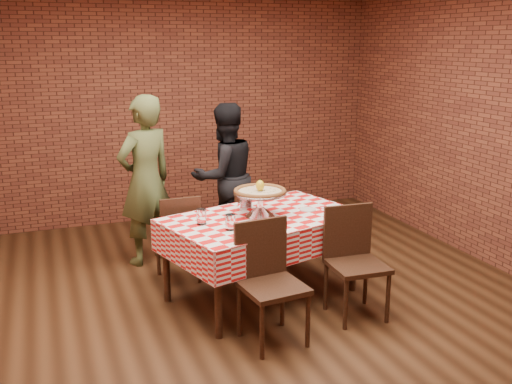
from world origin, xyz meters
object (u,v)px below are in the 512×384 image
at_px(condiment_caddy, 245,201).
at_px(chair_near_right, 357,265).
at_px(chair_far_left, 177,237).
at_px(water_glass_left, 230,222).
at_px(chair_near_left, 273,285).
at_px(pizza_stand, 260,204).
at_px(water_glass_right, 201,217).
at_px(diner_olive, 146,181).
at_px(table, 262,257).
at_px(pizza, 260,192).
at_px(chair_far_right, 246,224).
at_px(diner_black, 225,176).

bearing_deg(condiment_caddy, chair_near_right, -48.92).
bearing_deg(condiment_caddy, chair_far_left, 151.46).
relative_size(water_glass_left, chair_near_left, 0.14).
distance_m(pizza_stand, water_glass_right, 0.55).
height_order(pizza_stand, diner_olive, diner_olive).
bearing_deg(condiment_caddy, diner_olive, 133.38).
bearing_deg(water_glass_left, chair_far_left, 104.82).
bearing_deg(table, pizza, 125.64).
distance_m(chair_far_right, diner_olive, 1.12).
bearing_deg(chair_near_right, pizza_stand, 134.81).
xyz_separation_m(water_glass_left, chair_far_left, (-0.24, 0.91, -0.39)).
bearing_deg(pizza, chair_far_right, 79.48).
bearing_deg(chair_far_right, chair_far_left, 5.83).
bearing_deg(diner_olive, condiment_caddy, 102.59).
bearing_deg(water_glass_right, condiment_caddy, 31.84).
relative_size(pizza_stand, water_glass_left, 3.64).
relative_size(pizza, chair_near_left, 0.50).
xyz_separation_m(chair_near_left, diner_olive, (-0.58, 2.03, 0.41)).
height_order(water_glass_right, chair_near_right, chair_near_right).
height_order(table, diner_olive, diner_olive).
bearing_deg(water_glass_left, chair_far_right, 64.07).
bearing_deg(chair_far_right, water_glass_right, 45.42).
distance_m(water_glass_left, chair_far_right, 1.23).
height_order(table, pizza, pizza).
relative_size(water_glass_right, chair_near_right, 0.14).
distance_m(pizza_stand, chair_far_left, 0.97).
bearing_deg(diner_black, diner_olive, -1.78).
distance_m(diner_olive, diner_black, 0.92).
height_order(water_glass_right, chair_far_right, water_glass_right).
xyz_separation_m(pizza, condiment_caddy, (-0.06, 0.25, -0.14)).
bearing_deg(water_glass_left, diner_black, 74.01).
xyz_separation_m(water_glass_right, chair_near_right, (1.15, -0.62, -0.36)).
height_order(chair_far_right, diner_black, diner_black).
relative_size(pizza_stand, pizza, 1.03).
bearing_deg(chair_near_left, chair_near_right, 4.15).
bearing_deg(chair_near_left, pizza_stand, 69.30).
bearing_deg(chair_far_left, diner_black, -133.96).
bearing_deg(chair_far_right, diner_olive, -29.52).
distance_m(pizza_stand, water_glass_left, 0.47).
xyz_separation_m(water_glass_left, water_glass_right, (-0.18, 0.23, 0.00)).
bearing_deg(chair_near_right, chair_far_right, 110.81).
relative_size(water_glass_left, diner_olive, 0.07).
bearing_deg(diner_black, water_glass_left, 61.30).
relative_size(table, chair_near_right, 1.79).
bearing_deg(pizza, chair_near_right, -48.03).
xyz_separation_m(water_glass_left, chair_far_right, (0.51, 1.05, -0.38)).
distance_m(pizza, diner_olive, 1.44).
xyz_separation_m(table, water_glass_left, (-0.38, -0.27, 0.45)).
height_order(pizza, diner_olive, diner_olive).
bearing_deg(diner_olive, chair_near_left, 80.76).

